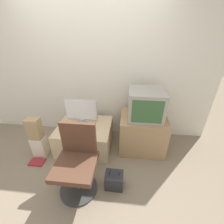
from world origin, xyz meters
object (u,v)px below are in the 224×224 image
(main_monitor, at_px, (81,111))
(cardboard_box_lower, at_px, (40,146))
(keyboard, at_px, (78,128))
(handbag, at_px, (114,180))
(crt_tv, at_px, (146,104))
(book, at_px, (37,162))
(mouse, at_px, (93,128))
(office_chair, at_px, (77,163))

(main_monitor, bearing_deg, cardboard_box_lower, -147.56)
(keyboard, distance_m, handbag, 1.01)
(crt_tv, distance_m, book, 1.99)
(main_monitor, relative_size, book, 2.39)
(crt_tv, relative_size, book, 2.31)
(keyboard, relative_size, cardboard_box_lower, 1.01)
(cardboard_box_lower, bearing_deg, mouse, 14.75)
(keyboard, bearing_deg, book, -146.42)
(mouse, distance_m, office_chair, 0.74)
(keyboard, relative_size, office_chair, 0.39)
(mouse, bearing_deg, main_monitor, 143.19)
(cardboard_box_lower, distance_m, book, 0.26)
(main_monitor, height_order, keyboard, main_monitor)
(cardboard_box_lower, relative_size, book, 1.52)
(main_monitor, relative_size, office_chair, 0.61)
(office_chair, distance_m, handbag, 0.56)
(cardboard_box_lower, bearing_deg, keyboard, 18.48)
(keyboard, bearing_deg, mouse, 5.48)
(mouse, bearing_deg, office_chair, -93.60)
(crt_tv, height_order, office_chair, crt_tv)
(main_monitor, distance_m, book, 1.09)
(main_monitor, distance_m, mouse, 0.37)
(crt_tv, bearing_deg, office_chair, -134.95)
(crt_tv, xyz_separation_m, handbag, (-0.41, -0.85, -0.75))
(mouse, height_order, crt_tv, crt_tv)
(main_monitor, height_order, mouse, main_monitor)
(keyboard, bearing_deg, cardboard_box_lower, -161.52)
(keyboard, relative_size, book, 1.54)
(keyboard, distance_m, crt_tv, 1.19)
(office_chair, relative_size, cardboard_box_lower, 2.57)
(crt_tv, relative_size, cardboard_box_lower, 1.52)
(mouse, distance_m, book, 1.06)
(crt_tv, xyz_separation_m, office_chair, (-0.88, -0.88, -0.45))
(mouse, xyz_separation_m, book, (-0.86, -0.42, -0.44))
(mouse, xyz_separation_m, cardboard_box_lower, (-0.88, -0.23, -0.27))
(keyboard, distance_m, book, 0.84)
(cardboard_box_lower, bearing_deg, main_monitor, 32.44)
(mouse, bearing_deg, cardboard_box_lower, -165.25)
(book, bearing_deg, office_chair, -20.85)
(cardboard_box_lower, height_order, handbag, cardboard_box_lower)
(main_monitor, relative_size, crt_tv, 1.04)
(keyboard, xyz_separation_m, handbag, (0.68, -0.67, -0.33))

